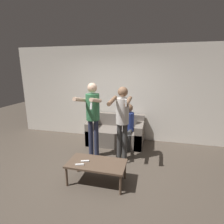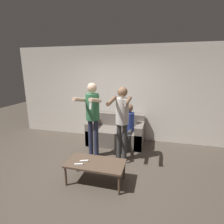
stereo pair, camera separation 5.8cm
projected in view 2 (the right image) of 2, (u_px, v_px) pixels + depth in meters
The scene contains 9 objects.
ground_plane at pixel (95, 176), 3.46m from camera, with size 14.00×14.00×0.00m, color #4C4238.
wall_back at pixel (118, 94), 5.10m from camera, with size 6.40×0.06×2.70m.
couch at pixel (116, 133), 4.93m from camera, with size 1.52×0.82×0.79m.
person_standing_left at pixel (92, 112), 3.94m from camera, with size 0.43×0.74×1.76m.
person_standing_right at pixel (122, 116), 3.78m from camera, with size 0.40×0.73×1.69m.
person_seated at pixel (128, 124), 4.60m from camera, with size 0.29×0.52×1.17m.
coffee_table at pixel (96, 164), 3.19m from camera, with size 1.06×0.54×0.40m.
remote_near at pixel (79, 164), 3.09m from camera, with size 0.15×0.08×0.02m.
remote_far at pixel (84, 161), 3.21m from camera, with size 0.15×0.09×0.02m.
Camera 2 is at (1.09, -2.87, 2.06)m, focal length 28.00 mm.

